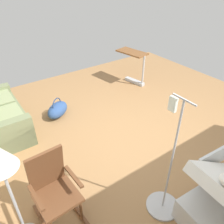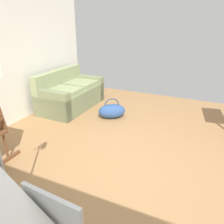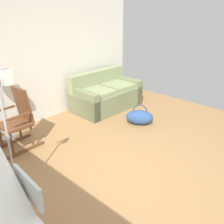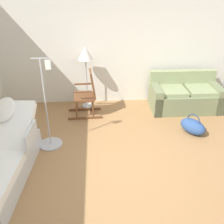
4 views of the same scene
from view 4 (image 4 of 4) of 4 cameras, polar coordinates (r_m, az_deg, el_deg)
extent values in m
plane|color=#9E7247|center=(4.46, 2.83, -12.16)|extent=(6.83, 6.83, 0.00)
cube|color=silver|center=(6.34, 0.37, 13.87)|extent=(5.66, 0.10, 2.70)
cube|color=white|center=(4.62, -22.64, -3.01)|extent=(0.97, 0.94, 0.61)
ellipsoid|color=white|center=(4.64, -22.47, 0.54)|extent=(0.37, 0.51, 0.37)
cube|color=silver|center=(4.30, -17.28, -4.94)|extent=(0.08, 0.56, 0.28)
cylinder|color=black|center=(5.04, -16.41, -7.47)|extent=(0.10, 0.10, 0.10)
cylinder|color=black|center=(3.93, -22.87, -20.80)|extent=(0.10, 0.10, 0.10)
cube|color=#737D57|center=(6.46, 15.58, 2.53)|extent=(1.61, 0.86, 0.45)
cube|color=gray|center=(6.22, 12.77, 4.54)|extent=(0.68, 0.65, 0.10)
cube|color=gray|center=(6.45, 19.09, 4.54)|extent=(0.68, 0.65, 0.10)
cube|color=gray|center=(6.61, 15.16, 7.14)|extent=(1.60, 0.17, 0.40)
cube|color=#737D57|center=(6.24, 9.47, 3.06)|extent=(0.19, 0.85, 0.60)
cube|color=#737D57|center=(6.69, 21.44, 3.17)|extent=(0.19, 0.85, 0.60)
cube|color=brown|center=(6.26, -5.95, 0.58)|extent=(0.76, 0.07, 0.05)
cube|color=brown|center=(5.88, -5.88, -1.32)|extent=(0.76, 0.07, 0.05)
cylinder|color=brown|center=(5.80, -7.80, 0.65)|extent=(0.04, 0.04, 0.40)
cylinder|color=brown|center=(6.15, -7.76, 2.27)|extent=(0.04, 0.04, 0.40)
cylinder|color=brown|center=(5.80, -4.17, 0.84)|extent=(0.04, 0.04, 0.40)
cylinder|color=brown|center=(6.14, -4.33, 2.44)|extent=(0.04, 0.04, 0.40)
cube|color=brown|center=(5.88, -6.11, 3.32)|extent=(0.48, 0.50, 0.04)
cube|color=brown|center=(5.77, -4.27, 6.14)|extent=(0.14, 0.44, 0.60)
cube|color=brown|center=(5.58, -6.40, 4.41)|extent=(0.39, 0.06, 0.03)
cube|color=brown|center=(6.01, -6.44, 6.12)|extent=(0.39, 0.06, 0.03)
cylinder|color=#B2B5BA|center=(6.46, -5.33, 1.38)|extent=(0.28, 0.28, 0.03)
cylinder|color=#B2B5BA|center=(6.22, -5.56, 6.27)|extent=(0.03, 0.03, 1.15)
cone|color=silver|center=(6.00, -5.88, 12.74)|extent=(0.34, 0.34, 0.30)
ellipsoid|color=#2D4C84|center=(5.53, 17.26, -3.05)|extent=(0.58, 0.64, 0.30)
torus|color=navy|center=(5.47, 17.44, -1.87)|extent=(0.18, 0.26, 0.30)
cylinder|color=#B2B5BA|center=(5.13, -13.25, -6.83)|extent=(0.44, 0.44, 0.03)
cylinder|color=#B2B5BA|center=(4.72, -14.33, 1.64)|extent=(0.02, 0.02, 1.65)
cube|color=#B2B5BA|center=(4.43, -15.58, 11.27)|extent=(0.28, 0.02, 0.02)
cube|color=white|center=(4.44, -13.86, 10.02)|extent=(0.09, 0.04, 0.16)
camera|label=1|loc=(6.13, -25.07, 24.42)|focal=36.16mm
camera|label=2|loc=(3.40, -39.66, 5.47)|focal=36.16mm
camera|label=3|loc=(2.53, -54.19, 3.73)|focal=41.15mm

